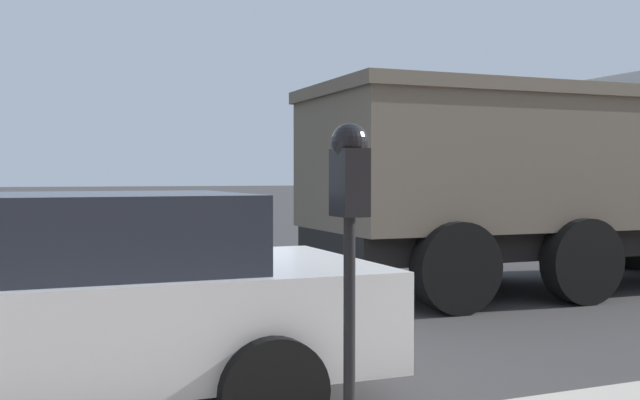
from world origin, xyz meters
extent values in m
plane|color=#3D3A3A|center=(0.00, 0.00, 0.00)|extent=(220.00, 220.00, 0.00)
cylinder|color=black|center=(-2.55, -0.74, 0.76)|extent=(0.06, 0.06, 1.16)
cube|color=black|center=(-2.55, -0.74, 1.51)|extent=(0.20, 0.14, 0.34)
sphere|color=black|center=(-2.55, -0.74, 1.71)|extent=(0.19, 0.19, 0.19)
cube|color=#B21919|center=(-2.44, -0.74, 1.47)|extent=(0.01, 0.11, 0.12)
cube|color=black|center=(-2.44, -0.74, 1.59)|extent=(0.01, 0.10, 0.08)
cube|color=#232833|center=(-0.99, 0.75, 1.19)|extent=(1.71, 2.73, 0.48)
cylinder|color=black|center=(-1.95, -0.53, 0.32)|extent=(0.23, 0.64, 0.64)
cylinder|color=black|center=(-0.06, -0.56, 0.32)|extent=(0.23, 0.64, 0.64)
cube|color=black|center=(2.33, -6.27, 0.70)|extent=(2.21, 7.09, 0.35)
cube|color=#6B6051|center=(2.35, -4.93, 1.70)|extent=(2.52, 4.42, 1.65)
cube|color=#6B6051|center=(2.35, -4.93, 2.60)|extent=(2.63, 4.52, 0.16)
cylinder|color=black|center=(3.50, -8.76, 0.52)|extent=(0.32, 1.05, 1.04)
cylinder|color=black|center=(3.56, -5.59, 0.52)|extent=(0.32, 1.05, 1.04)
cylinder|color=black|center=(1.12, -5.54, 0.52)|extent=(0.32, 1.05, 1.04)
cylinder|color=black|center=(3.59, -3.82, 0.52)|extent=(0.32, 1.05, 1.04)
cylinder|color=black|center=(1.15, -3.78, 0.52)|extent=(0.32, 1.05, 1.04)
camera|label=1|loc=(-5.94, 0.84, 1.54)|focal=42.00mm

